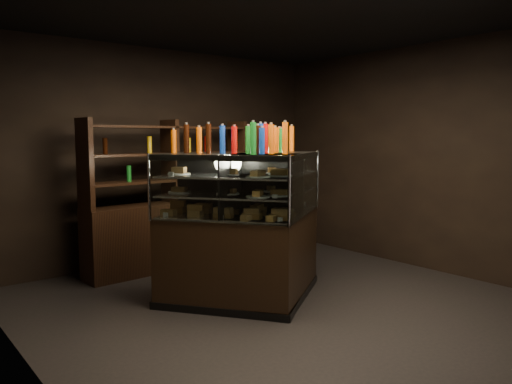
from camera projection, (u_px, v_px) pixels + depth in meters
ground at (280, 303)px, 5.35m from camera, size 5.00×5.00×0.00m
room_shell at (281, 121)px, 5.14m from camera, size 5.02×5.02×3.01m
display_case at (251, 252)px, 5.38m from camera, size 2.09×1.63×1.61m
food_display at (251, 191)px, 5.30m from camera, size 1.63×1.17×0.49m
bottles_top at (251, 140)px, 5.25m from camera, size 1.45×1.03×0.30m
potted_conifer at (279, 240)px, 6.51m from camera, size 0.36×0.36×0.77m
back_shelving at (171, 223)px, 6.77m from camera, size 2.44×0.59×2.00m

